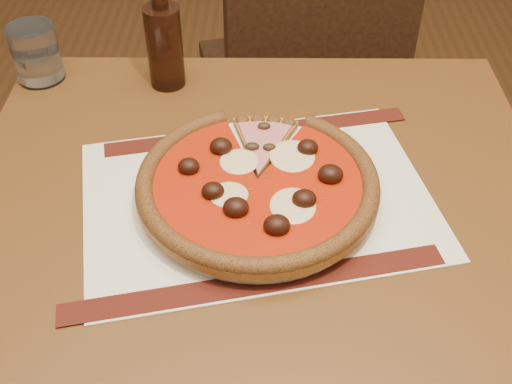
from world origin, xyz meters
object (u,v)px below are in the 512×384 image
table (256,271)px  pizza (258,182)px  bottle (164,42)px  chair_far (305,69)px  plate (258,193)px  water_glass (36,53)px

table → pizza: (0.00, 0.04, 0.13)m
pizza → bottle: size_ratio=1.65×
chair_far → bottle: bearing=44.8°
plate → pizza: 0.02m
bottle → plate: bearing=-61.6°
plate → bottle: size_ratio=1.54×
chair_far → water_glass: size_ratio=9.61×
pizza → water_glass: water_glass is taller
chair_far → bottle: bottle is taller
table → chair_far: bearing=81.9°
plate → bottle: 0.32m
bottle → water_glass: bearing=176.5°
table → bottle: bearing=115.2°
pizza → water_glass: 0.47m
chair_far → pizza: 0.77m
plate → pizza: bearing=-91.4°
table → plate: plate is taller
chair_far → bottle: 0.59m
chair_far → pizza: bearing=67.0°
plate → chair_far: bearing=81.6°
pizza → water_glass: size_ratio=3.39×
pizza → bottle: (-0.15, 0.28, 0.04)m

